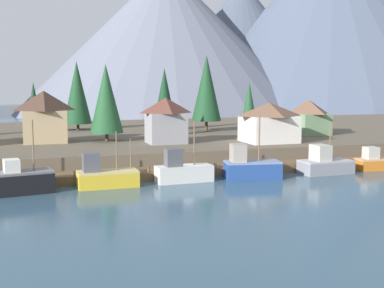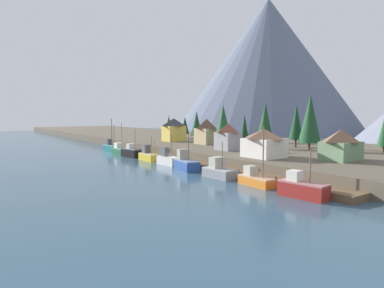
{
  "view_description": "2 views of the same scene",
  "coord_description": "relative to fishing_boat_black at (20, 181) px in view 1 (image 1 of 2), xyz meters",
  "views": [
    {
      "loc": [
        -16.39,
        -53.94,
        10.86
      ],
      "look_at": [
        1.84,
        2.43,
        3.68
      ],
      "focal_mm": 47.15,
      "sensor_mm": 36.0,
      "label": 1
    },
    {
      "loc": [
        59.75,
        -37.5,
        10.66
      ],
      "look_at": [
        1.49,
        3.54,
        4.46
      ],
      "focal_mm": 30.26,
      "sensor_mm": 36.0,
      "label": 2
    }
  ],
  "objects": [
    {
      "name": "fishing_boat_yellow",
      "position": [
        8.51,
        0.5,
        -0.09
      ],
      "size": [
        6.3,
        2.93,
        5.82
      ],
      "rotation": [
        0.0,
        0.0,
        0.02
      ],
      "color": "gold",
      "rests_on": "ground_plane"
    },
    {
      "name": "conifer_centre",
      "position": [
        1.95,
        38.35,
        6.11
      ],
      "size": [
        2.71,
        2.71,
        8.52
      ],
      "color": "#4C3823",
      "rests_on": "shoreline_bank"
    },
    {
      "name": "ground_plane",
      "position": [
        17.54,
        22.11,
        -1.74
      ],
      "size": [
        400.0,
        400.0,
        1.0
      ],
      "primitive_type": "cube",
      "color": "#335166"
    },
    {
      "name": "house_grey",
      "position": [
        19.27,
        15.99,
        4.51
      ],
      "size": [
        5.37,
        4.82,
        6.36
      ],
      "color": "gray",
      "rests_on": "shoreline_bank"
    },
    {
      "name": "fishing_boat_blue",
      "position": [
        24.95,
        0.1,
        0.1
      ],
      "size": [
        6.63,
        3.79,
        7.36
      ],
      "rotation": [
        0.0,
        0.0,
        -0.17
      ],
      "color": "navy",
      "rests_on": "ground_plane"
    },
    {
      "name": "dock",
      "position": [
        17.54,
        4.1,
        -0.73
      ],
      "size": [
        80.0,
        4.0,
        1.6
      ],
      "color": "brown",
      "rests_on": "ground_plane"
    },
    {
      "name": "mountain_far_ridge",
      "position": [
        120.59,
        130.69,
        32.6
      ],
      "size": [
        140.9,
        140.9,
        67.68
      ],
      "primitive_type": "cone",
      "color": "#4C566B",
      "rests_on": "ground_plane"
    },
    {
      "name": "conifer_back_left",
      "position": [
        30.77,
        31.51,
        8.77
      ],
      "size": [
        5.18,
        5.18,
        13.24
      ],
      "color": "#4C3823",
      "rests_on": "shoreline_bank"
    },
    {
      "name": "fishing_boat_black",
      "position": [
        0.0,
        0.0,
        0.0
      ],
      "size": [
        6.63,
        3.87,
        7.27
      ],
      "rotation": [
        0.0,
        0.0,
        0.15
      ],
      "color": "black",
      "rests_on": "ground_plane"
    },
    {
      "name": "fishing_boat_grey",
      "position": [
        34.84,
        0.31,
        -0.06
      ],
      "size": [
        6.35,
        3.27,
        6.24
      ],
      "rotation": [
        0.0,
        0.0,
        0.03
      ],
      "color": "gray",
      "rests_on": "ground_plane"
    },
    {
      "name": "mountain_central_peak",
      "position": [
        49.99,
        129.81,
        25.31
      ],
      "size": [
        109.53,
        109.53,
        53.1
      ],
      "primitive_type": "cone",
      "color": "slate",
      "rests_on": "ground_plane"
    },
    {
      "name": "conifer_far_left",
      "position": [
        9.36,
        39.81,
        7.97
      ],
      "size": [
        4.92,
        4.92,
        12.25
      ],
      "color": "#4C3823",
      "rests_on": "shoreline_bank"
    },
    {
      "name": "conifer_back_right",
      "position": [
        43.23,
        40.99,
        6.21
      ],
      "size": [
        2.79,
        2.79,
        8.6
      ],
      "color": "#4C3823",
      "rests_on": "shoreline_bank"
    },
    {
      "name": "conifer_mid_right",
      "position": [
        24.15,
        35.16,
        7.76
      ],
      "size": [
        3.62,
        3.62,
        11.05
      ],
      "color": "#4C3823",
      "rests_on": "shoreline_bank"
    },
    {
      "name": "house_tan",
      "position": [
        3.16,
        22.01,
        5.0
      ],
      "size": [
        6.19,
        5.2,
        7.3
      ],
      "color": "tan",
      "rests_on": "shoreline_bank"
    },
    {
      "name": "mountain_east_peak",
      "position": [
        86.88,
        145.72,
        25.39
      ],
      "size": [
        86.18,
        86.18,
        53.24
      ],
      "primitive_type": "cone",
      "color": "#475160",
      "rests_on": "ground_plane"
    },
    {
      "name": "house_white",
      "position": [
        33.56,
        12.78,
        4.14
      ],
      "size": [
        7.27,
        6.61,
        5.64
      ],
      "color": "silver",
      "rests_on": "shoreline_bank"
    },
    {
      "name": "house_green",
      "position": [
        44.76,
        21.02,
        4.19
      ],
      "size": [
        5.28,
        7.23,
        5.73
      ],
      "color": "#6B8E66",
      "rests_on": "shoreline_bank"
    },
    {
      "name": "fishing_boat_orange",
      "position": [
        42.95,
        0.7,
        -0.24
      ],
      "size": [
        6.39,
        2.61,
        9.15
      ],
      "rotation": [
        0.0,
        0.0,
        -0.06
      ],
      "color": "#CC6B1E",
      "rests_on": "ground_plane"
    },
    {
      "name": "shoreline_bank",
      "position": [
        17.54,
        34.11,
        0.01
      ],
      "size": [
        400.0,
        56.0,
        2.5
      ],
      "primitive_type": "cube",
      "color": "brown",
      "rests_on": "ground_plane"
    },
    {
      "name": "conifer_near_left",
      "position": [
        11.73,
        20.91,
        7.43
      ],
      "size": [
        4.79,
        4.79,
        11.11
      ],
      "color": "#4C3823",
      "rests_on": "shoreline_bank"
    },
    {
      "name": "fishing_boat_white",
      "position": [
        17.03,
        0.67,
        -0.03
      ],
      "size": [
        6.35,
        2.63,
        6.72
      ],
      "rotation": [
        0.0,
        0.0,
        0.04
      ],
      "color": "silver",
      "rests_on": "ground_plane"
    }
  ]
}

